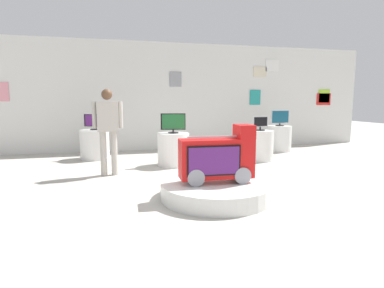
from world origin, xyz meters
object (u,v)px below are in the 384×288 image
object	(u,v)px
display_pedestal_far_right	(279,138)
display_pedestal_left_rear	(173,149)
novelty_firetruck_tv	(218,159)
tv_on_far_right	(280,118)
display_pedestal_center_rear	(260,145)
tv_on_right_rear	(94,121)
tv_on_center_rear	(260,123)
shopper_browsing_near_truck	(108,125)
main_display_pedestal	(216,190)
display_pedestal_right_rear	(95,144)
tv_on_left_rear	(173,123)

from	to	relation	value
display_pedestal_far_right	display_pedestal_left_rear	bearing A→B (deg)	-159.50
novelty_firetruck_tv	tv_on_far_right	xyz separation A→B (m)	(3.09, 3.70, 0.37)
display_pedestal_center_rear	display_pedestal_far_right	size ratio (longest dim) A/B	1.00
novelty_firetruck_tv	tv_on_right_rear	distance (m)	4.19
tv_on_center_rear	display_pedestal_center_rear	bearing A→B (deg)	81.97
display_pedestal_left_rear	shopper_browsing_near_truck	size ratio (longest dim) A/B	0.44
display_pedestal_center_rear	shopper_browsing_near_truck	size ratio (longest dim) A/B	0.44
main_display_pedestal	tv_on_far_right	distance (m)	4.89
main_display_pedestal	shopper_browsing_near_truck	distance (m)	2.55
tv_on_right_rear	novelty_firetruck_tv	bearing A→B (deg)	-62.68
main_display_pedestal	display_pedestal_far_right	xyz separation A→B (m)	(3.11, 3.69, 0.24)
tv_on_far_right	display_pedestal_right_rear	bearing A→B (deg)	179.85
main_display_pedestal	display_pedestal_left_rear	world-z (taller)	display_pedestal_left_rear
novelty_firetruck_tv	display_pedestal_center_rear	distance (m)	3.20
display_pedestal_left_rear	shopper_browsing_near_truck	distance (m)	1.61
main_display_pedestal	tv_on_far_right	xyz separation A→B (m)	(3.11, 3.69, 0.83)
display_pedestal_right_rear	tv_on_right_rear	world-z (taller)	tv_on_right_rear
main_display_pedestal	tv_on_center_rear	distance (m)	3.28
novelty_firetruck_tv	display_pedestal_left_rear	xyz separation A→B (m)	(-0.19, 2.48, -0.22)
display_pedestal_left_rear	display_pedestal_right_rear	bearing A→B (deg)	144.40
tv_on_left_rear	display_pedestal_far_right	bearing A→B (deg)	20.57
main_display_pedestal	shopper_browsing_near_truck	size ratio (longest dim) A/B	0.99
display_pedestal_left_rear	shopper_browsing_near_truck	xyz separation A→B (m)	(-1.36, -0.61, 0.60)
novelty_firetruck_tv	display_pedestal_far_right	bearing A→B (deg)	50.16
main_display_pedestal	novelty_firetruck_tv	xyz separation A→B (m)	(0.02, -0.01, 0.46)
main_display_pedestal	tv_on_far_right	bearing A→B (deg)	49.89
display_pedestal_left_rear	display_pedestal_far_right	distance (m)	3.50
tv_on_center_rear	display_pedestal_right_rear	bearing A→B (deg)	163.09
tv_on_center_rear	shopper_browsing_near_truck	distance (m)	3.54
tv_on_right_rear	tv_on_far_right	xyz separation A→B (m)	(5.00, -0.01, 0.02)
novelty_firetruck_tv	display_pedestal_left_rear	bearing A→B (deg)	94.42
tv_on_left_rear	tv_on_center_rear	world-z (taller)	tv_on_left_rear
display_pedestal_far_right	novelty_firetruck_tv	bearing A→B (deg)	-129.84
tv_on_left_rear	shopper_browsing_near_truck	size ratio (longest dim) A/B	0.33
shopper_browsing_near_truck	display_pedestal_center_rear	bearing A→B (deg)	11.20
novelty_firetruck_tv	display_pedestal_right_rear	world-z (taller)	novelty_firetruck_tv
tv_on_right_rear	display_pedestal_far_right	world-z (taller)	tv_on_right_rear
tv_on_left_rear	tv_on_right_rear	world-z (taller)	tv_on_left_rear
display_pedestal_center_rear	display_pedestal_left_rear	bearing A→B (deg)	-178.02
tv_on_left_rear	tv_on_center_rear	xyz separation A→B (m)	(2.11, 0.07, -0.05)
novelty_firetruck_tv	tv_on_far_right	size ratio (longest dim) A/B	1.83
main_display_pedestal	shopper_browsing_near_truck	bearing A→B (deg)	129.61
novelty_firetruck_tv	tv_on_left_rear	distance (m)	2.51
tv_on_right_rear	display_pedestal_far_right	size ratio (longest dim) A/B	0.64
display_pedestal_right_rear	display_pedestal_far_right	distance (m)	5.00
display_pedestal_left_rear	tv_on_left_rear	size ratio (longest dim) A/B	1.34
tv_on_left_rear	display_pedestal_far_right	distance (m)	3.55
display_pedestal_center_rear	shopper_browsing_near_truck	distance (m)	3.59
novelty_firetruck_tv	tv_on_right_rear	xyz separation A→B (m)	(-1.91, 3.71, 0.35)
display_pedestal_left_rear	tv_on_left_rear	bearing A→B (deg)	-78.88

